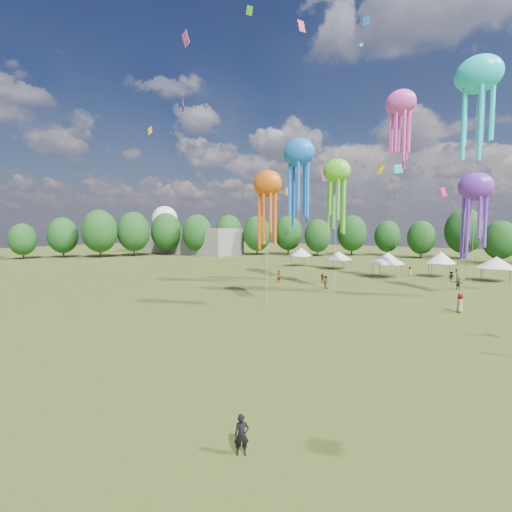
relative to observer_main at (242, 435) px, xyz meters
The scene contains 10 objects.
ground 7.35m from the observer_main, behind, with size 300.00×300.00×0.00m, color #384416.
observer_main is the anchor object (origin of this frame).
spectator_near 38.25m from the observer_main, 109.60° to the left, with size 0.85×0.67×1.76m, color gray.
spectators_far 45.70m from the observer_main, 93.06° to the left, with size 25.66×26.56×1.91m.
festival_tents 58.01m from the observer_main, 99.93° to the left, with size 40.51×12.04×4.34m.
show_kites 43.55m from the observer_main, 98.79° to the left, with size 27.19×27.63×28.77m.
small_kites 53.27m from the observer_main, 100.69° to the left, with size 80.55×58.80×45.51m.
treeline 64.46m from the observer_main, 99.99° to the left, with size 201.57×95.24×13.43m.
hangar 107.62m from the observer_main, 137.47° to the left, with size 40.00×12.00×8.00m, color gray.
radome 123.93m from the observer_main, 140.44° to the left, with size 9.00×9.00×16.00m.
Camera 1 is at (15.22, -11.07, 8.61)m, focal length 25.46 mm.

